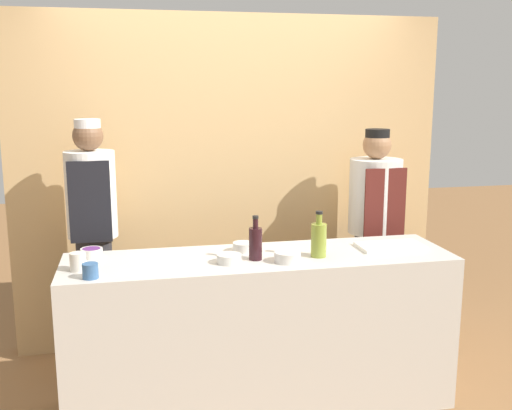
# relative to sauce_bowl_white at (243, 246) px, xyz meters

# --- Properties ---
(ground_plane) EXTENTS (14.00, 14.00, 0.00)m
(ground_plane) POSITION_rel_sauce_bowl_white_xyz_m (0.08, -0.12, -0.96)
(ground_plane) COLOR olive
(cabinet_wall) EXTENTS (3.12, 0.18, 2.40)m
(cabinet_wall) POSITION_rel_sauce_bowl_white_xyz_m (0.08, 0.94, 0.24)
(cabinet_wall) COLOR tan
(cabinet_wall) RESTS_ON ground_plane
(counter) EXTENTS (2.26, 0.61, 0.93)m
(counter) POSITION_rel_sauce_bowl_white_xyz_m (0.08, -0.12, -0.49)
(counter) COLOR beige
(counter) RESTS_ON ground_plane
(sauce_bowl_white) EXTENTS (0.13, 0.13, 0.05)m
(sauce_bowl_white) POSITION_rel_sauce_bowl_white_xyz_m (0.00, 0.00, 0.00)
(sauce_bowl_white) COLOR silver
(sauce_bowl_white) RESTS_ON counter
(sauce_bowl_orange) EXTENTS (0.15, 0.15, 0.06)m
(sauce_bowl_orange) POSITION_rel_sauce_bowl_white_xyz_m (0.20, -0.26, 0.00)
(sauce_bowl_orange) COLOR silver
(sauce_bowl_orange) RESTS_ON counter
(sauce_bowl_green) EXTENTS (0.14, 0.14, 0.05)m
(sauce_bowl_green) POSITION_rel_sauce_bowl_white_xyz_m (-0.12, -0.22, -0.00)
(sauce_bowl_green) COLOR silver
(sauce_bowl_green) RESTS_ON counter
(sauce_bowl_purple) EXTENTS (0.13, 0.13, 0.05)m
(sauce_bowl_purple) POSITION_rel_sauce_bowl_white_xyz_m (-0.88, 0.06, -0.00)
(sauce_bowl_purple) COLOR silver
(sauce_bowl_purple) RESTS_ON counter
(cutting_board) EXTENTS (0.40, 0.23, 0.02)m
(cutting_board) POSITION_rel_sauce_bowl_white_xyz_m (0.90, -0.10, -0.02)
(cutting_board) COLOR white
(cutting_board) RESTS_ON counter
(bottle_wine) EXTENTS (0.08, 0.08, 0.26)m
(bottle_wine) POSITION_rel_sauce_bowl_white_xyz_m (0.04, -0.18, 0.07)
(bottle_wine) COLOR black
(bottle_wine) RESTS_ON counter
(bottle_oil) EXTENTS (0.09, 0.09, 0.27)m
(bottle_oil) POSITION_rel_sauce_bowl_white_xyz_m (0.41, -0.20, 0.07)
(bottle_oil) COLOR olive
(bottle_oil) RESTS_ON counter
(cup_cream) EXTENTS (0.09, 0.09, 0.10)m
(cup_cream) POSITION_rel_sauce_bowl_white_xyz_m (-0.93, -0.19, 0.02)
(cup_cream) COLOR silver
(cup_cream) RESTS_ON counter
(cup_blue) EXTENTS (0.08, 0.08, 0.08)m
(cup_blue) POSITION_rel_sauce_bowl_white_xyz_m (-0.86, -0.34, 0.01)
(cup_blue) COLOR #386093
(cup_blue) RESTS_ON counter
(chef_left) EXTENTS (0.32, 0.32, 1.69)m
(chef_left) POSITION_rel_sauce_bowl_white_xyz_m (-0.90, 0.52, -0.03)
(chef_left) COLOR #28282D
(chef_left) RESTS_ON ground_plane
(chef_right) EXTENTS (0.37, 0.37, 1.60)m
(chef_right) POSITION_rel_sauce_bowl_white_xyz_m (1.05, 0.52, -0.09)
(chef_right) COLOR #28282D
(chef_right) RESTS_ON ground_plane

